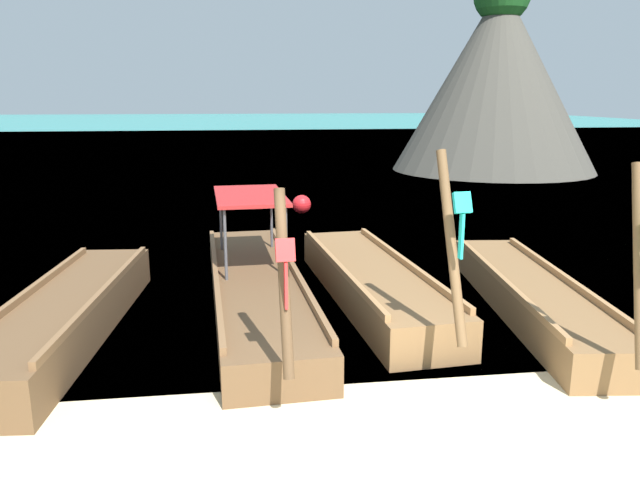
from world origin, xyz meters
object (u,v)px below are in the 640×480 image
(longtail_boat_red_ribbon, at_px, (256,287))
(mooring_buoy_near, at_px, (302,204))
(longtail_boat_turquoise_ribbon, at_px, (372,283))
(longtail_boat_green_ribbon, at_px, (532,296))
(karst_rock, at_px, (499,80))
(longtail_boat_yellow_ribbon, at_px, (67,315))

(longtail_boat_red_ribbon, relative_size, mooring_buoy_near, 13.27)
(longtail_boat_turquoise_ribbon, xyz_separation_m, longtail_boat_green_ribbon, (2.40, -0.95, -0.03))
(karst_rock, height_order, mooring_buoy_near, karst_rock)
(longtail_boat_red_ribbon, distance_m, mooring_buoy_near, 8.17)
(mooring_buoy_near, bearing_deg, longtail_boat_turquoise_ribbon, -87.41)
(longtail_boat_red_ribbon, xyz_separation_m, longtail_boat_green_ribbon, (4.37, -0.98, -0.03))
(longtail_boat_green_ribbon, distance_m, mooring_buoy_near, 9.40)
(longtail_boat_yellow_ribbon, height_order, mooring_buoy_near, longtail_boat_yellow_ribbon)
(longtail_boat_red_ribbon, relative_size, longtail_boat_green_ribbon, 1.20)
(longtail_boat_red_ribbon, distance_m, longtail_boat_green_ribbon, 4.48)
(karst_rock, bearing_deg, mooring_buoy_near, -136.05)
(longtail_boat_red_ribbon, relative_size, karst_rock, 0.76)
(longtail_boat_yellow_ribbon, bearing_deg, karst_rock, 52.28)
(longtail_boat_yellow_ribbon, xyz_separation_m, longtail_boat_turquoise_ribbon, (4.73, 0.97, -0.01))
(longtail_boat_yellow_ribbon, xyz_separation_m, longtail_boat_red_ribbon, (2.76, 1.00, -0.00))
(longtail_boat_green_ribbon, bearing_deg, karst_rock, 68.38)
(longtail_boat_turquoise_ribbon, distance_m, mooring_buoy_near, 8.05)
(longtail_boat_yellow_ribbon, height_order, longtail_boat_turquoise_ribbon, longtail_boat_turquoise_ribbon)
(karst_rock, xyz_separation_m, mooring_buoy_near, (-10.24, -9.87, -3.85))
(mooring_buoy_near, bearing_deg, longtail_boat_green_ribbon, -72.89)
(longtail_boat_red_ribbon, xyz_separation_m, longtail_boat_turquoise_ribbon, (1.97, -0.03, -0.00))
(longtail_boat_yellow_ribbon, xyz_separation_m, karst_rock, (14.60, 18.89, 3.80))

